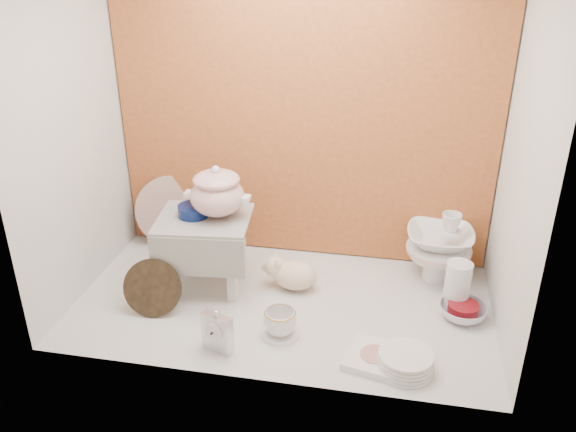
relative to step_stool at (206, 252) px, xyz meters
name	(u,v)px	position (x,y,z in m)	size (l,w,h in m)	color
ground	(283,303)	(0.37, -0.08, -0.17)	(1.80, 1.80, 0.00)	silver
niche_shell	(291,84)	(0.37, 0.10, 0.76)	(1.86, 1.03, 1.53)	#C26230
step_stool	(206,252)	(0.00, 0.00, 0.00)	(0.40, 0.35, 0.35)	silver
soup_tureen	(217,191)	(0.06, 0.03, 0.29)	(0.28, 0.28, 0.24)	white
cobalt_bowl	(193,211)	(-0.05, 0.01, 0.20)	(0.14, 0.14, 0.05)	#09184A
floral_platter	(172,211)	(-0.30, 0.36, 0.01)	(0.37, 0.09, 0.37)	beige
blue_white_vase	(185,241)	(-0.17, 0.18, -0.05)	(0.23, 0.23, 0.24)	white
lacquer_tray	(153,288)	(-0.16, -0.25, -0.05)	(0.25, 0.11, 0.24)	black
mantel_clock	(217,331)	(0.18, -0.45, -0.08)	(0.13, 0.04, 0.18)	silver
plush_pig	(295,275)	(0.40, 0.04, -0.10)	(0.25, 0.17, 0.15)	beige
teacup_saucer	(280,334)	(0.40, -0.31, -0.17)	(0.15, 0.15, 0.01)	white
gold_rim_teacup	(280,322)	(0.40, -0.31, -0.11)	(0.13, 0.13, 0.11)	white
lattice_dish	(375,358)	(0.79, -0.40, -0.16)	(0.21, 0.21, 0.03)	white
dinner_plate_stack	(405,361)	(0.90, -0.43, -0.14)	(0.22, 0.22, 0.07)	white
crystal_bowl	(463,312)	(1.14, -0.05, -0.14)	(0.20, 0.20, 0.06)	silver
clear_glass_vase	(457,286)	(1.11, 0.02, -0.06)	(0.11, 0.11, 0.22)	silver
porcelain_tower	(439,246)	(1.03, 0.25, 0.00)	(0.30, 0.30, 0.35)	white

